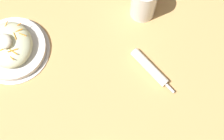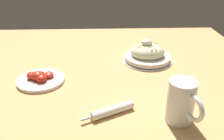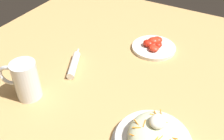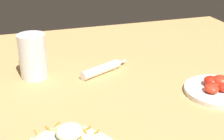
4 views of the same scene
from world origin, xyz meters
name	(u,v)px [view 1 (image 1 of 4)]	position (x,y,z in m)	size (l,w,h in m)	color
ground_plane	(88,91)	(0.00, 0.00, 0.00)	(1.43, 1.43, 0.00)	tan
salad_plate	(11,47)	(-0.20, -0.20, 0.03)	(0.24, 0.24, 0.11)	silver
beer_mug	(144,2)	(-0.22, 0.25, 0.06)	(0.08, 0.13, 0.14)	white
napkin_roll	(150,68)	(-0.01, 0.21, 0.01)	(0.17, 0.10, 0.03)	white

